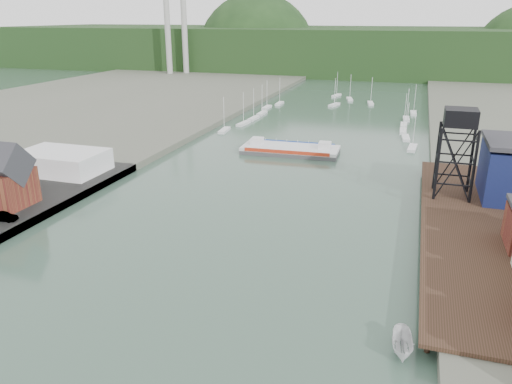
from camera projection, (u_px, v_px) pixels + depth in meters
The scene contains 10 objects.
ground at pixel (107, 364), 50.76m from camera, with size 600.00×600.00×0.00m, color #304C3D.
east_pier at pixel (467, 224), 79.86m from camera, with size 14.00×70.00×2.45m.
white_shed at pixel (62, 162), 106.98m from camera, with size 18.00×12.00×4.50m, color silver.
lift_tower at pixel (460, 123), 87.50m from camera, with size 6.50×6.50×16.00m.
marina_sailboats at pixel (333, 115), 174.86m from camera, with size 57.71×92.65×0.90m.
smokestacks at pixel (176, 22), 279.80m from camera, with size 11.20×8.20×60.00m.
distant_hills at pixel (370, 53), 318.83m from camera, with size 500.00×120.00×80.00m.
chain_ferry at pixel (290, 149), 127.84m from camera, with size 24.81×10.82×3.52m.
motorboat at pixel (403, 345), 51.92m from camera, with size 2.14×5.68×2.19m, color silver.
car_west_b at pixel (4, 217), 81.65m from camera, with size 1.54×4.42×1.46m, color #999999.
Camera 1 is at (27.22, -35.33, 33.52)m, focal length 35.00 mm.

